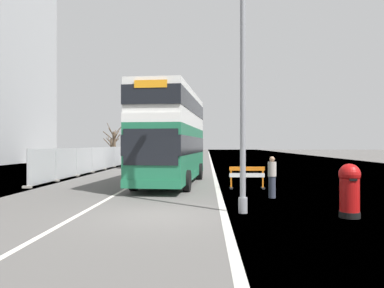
{
  "coord_description": "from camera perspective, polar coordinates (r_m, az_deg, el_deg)",
  "views": [
    {
      "loc": [
        1.48,
        -11.2,
        2.19
      ],
      "look_at": [
        0.79,
        5.87,
        2.2
      ],
      "focal_mm": 34.28,
      "sensor_mm": 36.0,
      "label": 1
    }
  ],
  "objects": [
    {
      "name": "ground",
      "position": [
        11.6,
        -2.42,
        -11.16
      ],
      "size": [
        140.0,
        280.0,
        0.1
      ],
      "color": "#565451"
    },
    {
      "name": "double_decker_bus",
      "position": [
        20.15,
        -3.15,
        1.34
      ],
      "size": [
        3.36,
        10.35,
        5.02
      ],
      "color": "#1E6B47",
      "rests_on": "ground"
    },
    {
      "name": "lamppost_foreground",
      "position": [
        11.87,
        7.92,
        8.76
      ],
      "size": [
        0.29,
        0.7,
        8.48
      ],
      "color": "gray",
      "rests_on": "ground"
    },
    {
      "name": "red_pillar_postbox",
      "position": [
        11.95,
        23.31,
        -6.31
      ],
      "size": [
        0.63,
        0.63,
        1.61
      ],
      "color": "black",
      "rests_on": "ground"
    },
    {
      "name": "roadworks_barrier",
      "position": [
        18.21,
        8.55,
        -4.78
      ],
      "size": [
        1.73,
        0.48,
        1.09
      ],
      "color": "orange",
      "rests_on": "ground"
    },
    {
      "name": "construction_site_fence",
      "position": [
        32.72,
        -13.54,
        -2.2
      ],
      "size": [
        0.44,
        27.4,
        1.99
      ],
      "color": "#A8AAAD",
      "rests_on": "ground"
    },
    {
      "name": "car_oncoming_near",
      "position": [
        34.76,
        -8.53,
        -1.89
      ],
      "size": [
        1.92,
        3.88,
        2.29
      ],
      "color": "silver",
      "rests_on": "ground"
    },
    {
      "name": "car_receding_mid",
      "position": [
        41.55,
        -6.39,
        -1.54
      ],
      "size": [
        2.03,
        3.86,
        2.36
      ],
      "color": "gray",
      "rests_on": "ground"
    },
    {
      "name": "car_receding_far",
      "position": [
        49.16,
        -5.52,
        -1.38
      ],
      "size": [
        2.02,
        4.11,
        2.23
      ],
      "color": "black",
      "rests_on": "ground"
    },
    {
      "name": "bare_tree_far_verge_near",
      "position": [
        54.63,
        -11.99,
        0.15
      ],
      "size": [
        2.18,
        2.91,
        4.53
      ],
      "color": "#4C3D2D",
      "rests_on": "ground"
    },
    {
      "name": "bare_tree_far_verge_mid",
      "position": [
        61.97,
        -12.46,
        -0.31
      ],
      "size": [
        2.7,
        2.44,
        3.49
      ],
      "color": "#4C3D2D",
      "rests_on": "ground"
    },
    {
      "name": "bare_tree_far_verge_far",
      "position": [
        57.1,
        -12.14,
        0.33
      ],
      "size": [
        3.02,
        2.1,
        5.45
      ],
      "color": "#4C3D2D",
      "rests_on": "ground"
    },
    {
      "name": "pedestrian_at_kerb",
      "position": [
        15.29,
        12.35,
        -5.06
      ],
      "size": [
        0.34,
        0.34,
        1.69
      ],
      "color": "#2D3342",
      "rests_on": "ground"
    }
  ]
}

